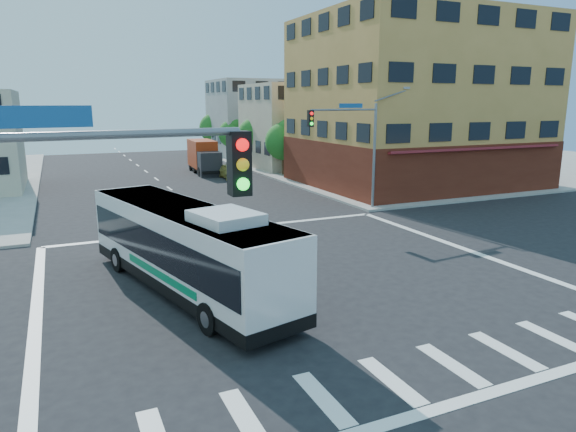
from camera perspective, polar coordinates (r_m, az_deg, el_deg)
name	(u,v)px	position (r m, az deg, el deg)	size (l,w,h in m)	color
ground	(295,280)	(20.95, 0.82, -7.13)	(120.00, 120.00, 0.00)	black
sidewalk_ne	(426,158)	(68.74, 15.13, 6.23)	(50.00, 50.00, 0.15)	gray
corner_building_ne	(415,116)	(46.12, 13.96, 10.69)	(18.10, 15.44, 14.00)	#C38D46
building_east_near	(304,126)	(57.77, 1.84, 9.96)	(12.06, 10.06, 9.00)	beige
building_east_far	(259,118)	(70.59, -3.24, 10.80)	(12.06, 10.06, 10.00)	#A4A49F
signal_mast_ne	(354,136)	(33.47, 7.32, 8.86)	(7.91, 1.13, 8.07)	slate
signal_mast_sw	(8,265)	(7.55, -28.69, -4.81)	(7.91, 1.01, 8.07)	slate
street_tree_a	(285,139)	(50.20, -0.36, 8.54)	(3.60, 3.60, 5.53)	#321F12
street_tree_b	(256,133)	(57.58, -3.63, 9.18)	(3.80, 3.80, 5.79)	#321F12
street_tree_c	(233,132)	(65.13, -6.15, 9.25)	(3.40, 3.40, 5.29)	#321F12
street_tree_d	(215,126)	(72.75, -8.16, 9.86)	(4.00, 4.00, 6.03)	#321F12
transit_bus	(185,247)	(19.64, -11.36, -3.35)	(5.39, 12.38, 3.59)	black
box_truck	(204,157)	(53.26, -9.31, 6.44)	(2.56, 7.41, 3.28)	black
parked_car	(231,171)	(49.06, -6.40, 4.97)	(1.64, 4.07, 1.39)	#B5A548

